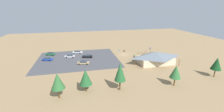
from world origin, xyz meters
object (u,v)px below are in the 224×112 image
object	(u,v)px
trash_bin	(124,51)
pine_mideast	(217,64)
pine_far_west	(86,77)
car_silver_back_corner	(70,56)
pine_midwest	(120,72)
bicycle_green_near_sign	(152,56)
bicycle_teal_yard_left	(150,53)
pine_far_east	(58,81)
bicycle_teal_yard_front	(138,53)
bicycle_white_near_porch	(162,57)
lot_sign	(119,51)
car_tan_by_curb	(83,63)
bicycle_yellow_mid_cluster	(143,54)
pine_east	(176,72)
car_green_end_stall	(50,54)
car_white_near_entry	(77,52)
bicycle_black_front_row	(158,54)
bicycle_red_back_row	(145,52)
bicycle_orange_edge_north	(142,53)
bicycle_purple_trailside	(153,55)
visitor_by_pavilion	(150,48)
visitor_crossing_yard	(135,56)
car_blue_second_row	(47,59)
bicycle_blue_edge_south	(156,56)
bicycle_silver_lone_west	(161,56)
car_black_inner_stall	(87,56)
bike_pavilion	(156,57)
bicycle_orange_lone_east	(151,52)

from	to	relation	value
trash_bin	pine_mideast	size ratio (longest dim) A/B	0.13
pine_far_west	car_silver_back_corner	world-z (taller)	pine_far_west
pine_midwest	bicycle_green_near_sign	world-z (taller)	pine_midwest
bicycle_teal_yard_left	pine_far_east	bearing A→B (deg)	36.81
trash_bin	bicycle_teal_yard_front	distance (m)	7.50
bicycle_teal_yard_left	bicycle_white_near_porch	bearing A→B (deg)	109.10
lot_sign	pine_far_east	world-z (taller)	pine_far_east
pine_far_west	car_tan_by_curb	bearing A→B (deg)	-90.94
pine_mideast	bicycle_teal_yard_left	size ratio (longest dim) A/B	4.57
bicycle_yellow_mid_cluster	pine_east	bearing A→B (deg)	82.62
car_tan_by_curb	car_green_end_stall	xyz separation A→B (m)	(14.89, -15.89, 0.05)
pine_east	car_white_near_entry	xyz separation A→B (m)	(27.39, -40.58, -3.77)
pine_mideast	bicycle_black_front_row	size ratio (longest dim) A/B	5.14
pine_far_west	car_green_end_stall	bearing A→B (deg)	-68.80
pine_mideast	bicycle_green_near_sign	bearing A→B (deg)	-68.99
bicycle_red_back_row	car_green_end_stall	bearing A→B (deg)	-7.60
bicycle_orange_edge_north	bicycle_purple_trailside	size ratio (longest dim) A/B	0.78
bicycle_teal_yard_front	visitor_by_pavilion	bearing A→B (deg)	-149.81
trash_bin	visitor_crossing_yard	size ratio (longest dim) A/B	0.54
visitor_by_pavilion	pine_mideast	bearing A→B (deg)	97.75
car_silver_back_corner	car_blue_second_row	world-z (taller)	same
lot_sign	car_blue_second_row	size ratio (longest dim) A/B	0.48
lot_sign	pine_far_east	distance (m)	42.22
bicycle_blue_edge_south	car_tan_by_curb	xyz separation A→B (m)	(33.78, 1.87, 0.34)
pine_mideast	bicycle_silver_lone_west	bearing A→B (deg)	-76.32
car_black_inner_stall	visitor_by_pavilion	world-z (taller)	visitor_by_pavilion
lot_sign	pine_far_west	bearing A→B (deg)	60.13
lot_sign	visitor_crossing_yard	bearing A→B (deg)	131.08
pine_mideast	visitor_by_pavilion	distance (m)	37.05
pine_midwest	pine_far_east	size ratio (longest dim) A/B	1.19
bike_pavilion	trash_bin	xyz separation A→B (m)	(7.18, -19.84, -2.29)
pine_far_west	bicycle_purple_trailside	size ratio (longest dim) A/B	3.75
car_black_inner_stall	bicycle_orange_edge_north	bearing A→B (deg)	-179.86
pine_far_east	pine_far_west	bearing A→B (deg)	-165.06
trash_bin	car_green_end_stall	bearing A→B (deg)	-3.08
car_tan_by_curb	bicycle_white_near_porch	bearing A→B (deg)	179.85
bicycle_teal_yard_left	bicycle_orange_lone_east	bearing A→B (deg)	-122.92
car_green_end_stall	bicycle_red_back_row	bearing A→B (deg)	172.40
pine_midwest	bicycle_yellow_mid_cluster	xyz separation A→B (m)	(-20.34, -29.36, -5.18)
lot_sign	car_silver_back_corner	bearing A→B (deg)	0.18
trash_bin	car_white_near_entry	world-z (taller)	car_white_near_entry
trash_bin	bicycle_green_near_sign	distance (m)	15.08
pine_far_west	bicycle_black_front_row	bearing A→B (deg)	-144.34
bicycle_teal_yard_left	visitor_crossing_yard	world-z (taller)	visitor_crossing_yard
bike_pavilion	bicycle_teal_yard_front	bearing A→B (deg)	-84.56
bicycle_yellow_mid_cluster	car_tan_by_curb	size ratio (longest dim) A/B	0.31
pine_far_west	bicycle_black_front_row	distance (m)	44.64
bicycle_white_near_porch	car_blue_second_row	bearing A→B (deg)	-9.15
bicycle_yellow_mid_cluster	bicycle_red_back_row	world-z (taller)	bicycle_red_back_row
bicycle_orange_edge_north	bicycle_orange_lone_east	bearing A→B (deg)	-178.37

